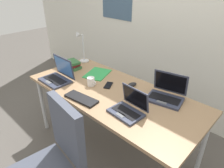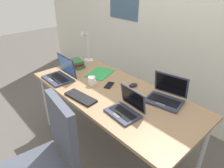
{
  "view_description": "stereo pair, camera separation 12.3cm",
  "coord_description": "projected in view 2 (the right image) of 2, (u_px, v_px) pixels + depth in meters",
  "views": [
    {
      "loc": [
        1.18,
        -1.23,
        1.74
      ],
      "look_at": [
        0.0,
        0.0,
        0.82
      ],
      "focal_mm": 32.47,
      "sensor_mm": 36.0,
      "label": 1
    },
    {
      "loc": [
        1.27,
        -1.15,
        1.74
      ],
      "look_at": [
        0.0,
        0.0,
        0.82
      ],
      "focal_mm": 32.47,
      "sensor_mm": 36.0,
      "label": 2
    }
  ],
  "objects": [
    {
      "name": "book_stack",
      "position": [
        76.0,
        63.0,
        2.48
      ],
      "size": [
        0.22,
        0.15,
        0.1
      ],
      "color": "#336638",
      "rests_on": "desk"
    },
    {
      "name": "laptop_near_mouse",
      "position": [
        126.0,
        109.0,
        1.65
      ],
      "size": [
        0.29,
        0.24,
        0.21
      ],
      "color": "#33384C",
      "rests_on": "desk"
    },
    {
      "name": "computer_mouse",
      "position": [
        133.0,
        85.0,
        2.05
      ],
      "size": [
        0.08,
        0.11,
        0.03
      ],
      "primitive_type": "ellipsoid",
      "rotation": [
        0.0,
        0.0,
        -0.31
      ],
      "color": "black",
      "rests_on": "desk"
    },
    {
      "name": "laptop_front_left",
      "position": [
        166.0,
        96.0,
        1.81
      ],
      "size": [
        0.36,
        0.32,
        0.23
      ],
      "color": "#33384C",
      "rests_on": "desk"
    },
    {
      "name": "coffee_mug",
      "position": [
        92.0,
        81.0,
        2.08
      ],
      "size": [
        0.11,
        0.08,
        0.09
      ],
      "color": "white",
      "rests_on": "desk"
    },
    {
      "name": "desk_lamp",
      "position": [
        86.0,
        47.0,
        2.57
      ],
      "size": [
        0.12,
        0.18,
        0.4
      ],
      "color": "silver",
      "rests_on": "desk"
    },
    {
      "name": "ground_plane",
      "position": [
        112.0,
        147.0,
        2.33
      ],
      "size": [
        12.0,
        12.0,
        0.0
      ],
      "primitive_type": "plane",
      "color": "#56514C"
    },
    {
      "name": "desk",
      "position": [
        112.0,
        96.0,
        2.01
      ],
      "size": [
        1.8,
        0.8,
        0.74
      ],
      "color": "#9E7A56",
      "rests_on": "ground_plane"
    },
    {
      "name": "laptop_back_right",
      "position": [
        60.0,
        74.0,
        2.2
      ],
      "size": [
        0.33,
        0.26,
        0.24
      ],
      "color": "#33384C",
      "rests_on": "desk"
    },
    {
      "name": "paper_folder_near_lamp",
      "position": [
        100.0,
        73.0,
        2.33
      ],
      "size": [
        0.32,
        0.37,
        0.01
      ],
      "primitive_type": "cube",
      "rotation": [
        0.0,
        0.0,
        0.36
      ],
      "color": "green",
      "rests_on": "desk"
    },
    {
      "name": "wall_back",
      "position": [
        182.0,
        18.0,
        2.36
      ],
      "size": [
        6.0,
        0.13,
        2.6
      ],
      "color": "silver",
      "rests_on": "ground_plane"
    },
    {
      "name": "external_keyboard",
      "position": [
        81.0,
        97.0,
        1.86
      ],
      "size": [
        0.34,
        0.16,
        0.02
      ],
      "primitive_type": "cube",
      "rotation": [
        0.0,
        0.0,
        0.12
      ],
      "color": "black",
      "rests_on": "desk"
    },
    {
      "name": "cell_phone",
      "position": [
        109.0,
        85.0,
        2.08
      ],
      "size": [
        0.12,
        0.15,
        0.01
      ],
      "primitive_type": "cube",
      "rotation": [
        0.0,
        0.0,
        0.48
      ],
      "color": "black",
      "rests_on": "desk"
    }
  ]
}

